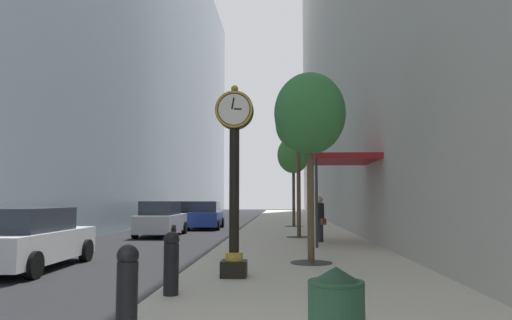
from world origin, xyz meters
TOP-DOWN VIEW (x-y plane):
  - ground_plane at (0.00, 27.00)m, footprint 110.00×110.00m
  - sidewalk_right at (2.92, 30.00)m, footprint 5.84×80.00m
  - building_block_left at (-11.14, 30.00)m, footprint 9.00×80.00m
  - street_clock at (1.27, 6.96)m, footprint 0.84×0.55m
  - bollard_nearest at (0.36, 2.60)m, footprint 0.28×0.28m
  - bollard_second at (0.36, 4.98)m, footprint 0.28×0.28m
  - street_tree_near at (3.07, 9.29)m, footprint 1.92×1.92m
  - street_tree_mid_near at (3.07, 17.74)m, footprint 2.05×2.05m
  - street_tree_mid_far at (3.07, 26.19)m, footprint 2.01×2.01m
  - pedestrian_walking at (3.82, 15.54)m, footprint 0.48×0.52m
  - storefront_awning at (4.60, 14.88)m, footprint 2.40×3.60m
  - car_black_near at (-4.15, 30.73)m, footprint 2.07×4.42m
  - car_white_mid at (-4.25, 8.70)m, footprint 2.07×4.60m
  - car_silver_far at (-3.65, 19.88)m, footprint 2.08×4.63m
  - car_blue_trailing at (-2.34, 25.58)m, footprint 2.12×4.38m

SIDE VIEW (x-z plane):
  - ground_plane at x=0.00m, z-range 0.00..0.00m
  - sidewalk_right at x=2.92m, z-range 0.00..0.14m
  - bollard_nearest at x=0.36m, z-range 0.17..1.27m
  - bollard_second at x=0.36m, z-range 0.17..1.27m
  - car_white_mid at x=-4.25m, z-range -0.02..1.57m
  - car_black_near at x=-4.15m, z-range -0.02..1.65m
  - car_blue_trailing at x=-2.34m, z-range -0.03..1.67m
  - car_silver_far at x=-3.65m, z-range -0.03..1.69m
  - pedestrian_walking at x=3.82m, z-range 0.20..1.98m
  - street_clock at x=1.27m, z-range 0.34..4.55m
  - storefront_awning at x=4.60m, z-range 1.63..4.93m
  - street_tree_near at x=3.07m, z-range 1.54..6.63m
  - street_tree_mid_far at x=3.07m, z-range 1.75..7.37m
  - street_tree_mid_near at x=3.07m, z-range 2.03..8.27m
  - building_block_left at x=-11.14m, z-range 0.00..28.60m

